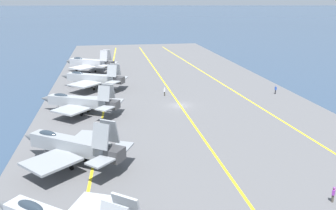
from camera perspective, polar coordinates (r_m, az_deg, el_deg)
The scene contains 12 objects.
ground_plane at distance 69.18m, azimuth 1.97°, elevation -0.38°, with size 2000.00×2000.00×0.00m, color #2D425B.
carrier_deck at distance 69.12m, azimuth 1.97°, elevation -0.23°, with size 190.63×53.12×0.40m, color #565659.
deck_stripe_foul_line at distance 73.32m, azimuth 13.23°, elevation 0.50°, with size 171.57×0.36×0.01m, color yellow.
deck_stripe_centerline at distance 69.06m, azimuth 1.97°, elevation -0.06°, with size 171.57×0.36×0.01m, color yellow.
deck_stripe_edge_line at distance 67.75m, azimuth -10.22°, elevation -0.66°, with size 171.57×0.36×0.01m, color yellow.
parked_jet_second at distance 45.65m, azimuth -15.20°, elevation -6.27°, with size 13.42×14.65×6.48m.
parked_jet_third at distance 65.34m, azimuth -13.92°, elevation 0.50°, with size 12.14×15.48×5.74m.
parked_jet_fourth at distance 82.97m, azimuth -11.98°, elevation 4.22°, with size 13.61×15.81×6.02m.
parked_jet_fifth at distance 100.96m, azimuth -12.47°, elevation 6.60°, with size 13.28×15.03×6.68m.
crew_purple_vest at distance 40.87m, azimuth 25.00°, elevation -12.78°, with size 0.45×0.45×1.72m.
crew_blue_vest at distance 80.52m, azimuth 16.88°, elevation 2.41°, with size 0.33×0.42×1.84m.
crew_white_vest at distance 75.58m, azimuth -0.55°, elevation 2.20°, with size 0.46×0.42×1.77m.
Camera 1 is at (-64.71, 13.43, 20.45)m, focal length 38.00 mm.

